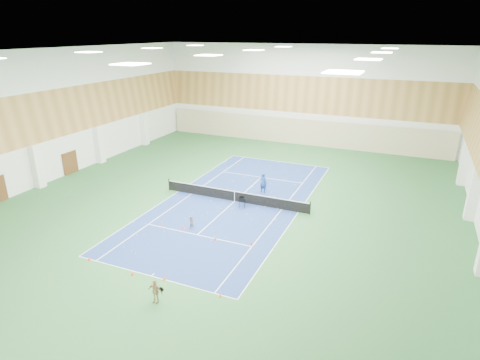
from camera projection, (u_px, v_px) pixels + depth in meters
name	position (u px, v px, depth m)	size (l,w,h in m)	color
ground	(235.00, 201.00, 33.54)	(40.00, 40.00, 0.00)	#285E2F
room_shell	(234.00, 131.00, 31.44)	(36.00, 40.00, 12.00)	white
wood_cladding	(234.00, 106.00, 30.74)	(36.00, 40.00, 8.00)	#B58343
ceiling_light_grid	(234.00, 52.00, 29.37)	(21.40, 25.40, 0.06)	white
court_surface	(235.00, 201.00, 33.53)	(10.97, 23.77, 0.01)	navy
tennis_balls_scatter	(235.00, 201.00, 33.52)	(10.57, 22.77, 0.07)	#CEE026
tennis_net	(235.00, 195.00, 33.34)	(12.80, 0.10, 1.10)	black
back_curtain	(299.00, 132.00, 49.96)	(35.40, 0.16, 3.20)	#C6B793
door_left_b	(70.00, 163.00, 39.82)	(0.08, 1.80, 2.20)	#593319
coach	(263.00, 183.00, 35.11)	(0.67, 0.44, 1.83)	navy
child_court	(192.00, 223.00, 28.70)	(0.48, 0.38, 0.99)	gray
child_apron	(155.00, 291.00, 20.91)	(0.78, 0.33, 1.34)	tan
ball_cart	(242.00, 202.00, 32.25)	(0.52, 0.52, 0.90)	black
cone_svc_a	(162.00, 223.00, 29.50)	(0.17, 0.17, 0.19)	#F9420D
cone_svc_b	(183.00, 227.00, 28.89)	(0.22, 0.22, 0.24)	#FF4A0D
cone_svc_c	(215.00, 239.00, 27.29)	(0.22, 0.22, 0.24)	#EC4A0C
cone_svc_d	(252.00, 243.00, 26.69)	(0.21, 0.21, 0.23)	#E2430B
cone_base_a	(89.00, 259.00, 24.87)	(0.20, 0.20, 0.22)	#FF480D
cone_base_b	(132.00, 273.00, 23.38)	(0.21, 0.21, 0.24)	#FF480D
cone_base_c	(164.00, 278.00, 22.93)	(0.20, 0.20, 0.22)	orange
cone_base_d	(220.00, 295.00, 21.48)	(0.18, 0.18, 0.20)	orange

